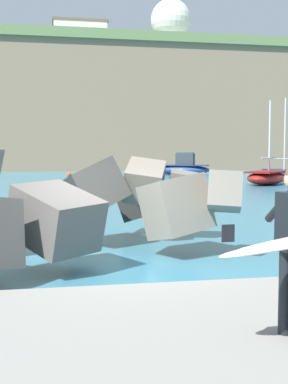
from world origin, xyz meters
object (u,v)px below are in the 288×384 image
Objects in this scene: boat_near_left at (182,168)px; mooring_buoy_middle at (42,199)px; station_building_east at (80,37)px; boat_mid_centre at (287,174)px; radar_dome at (171,27)px; mooring_buoy_inner at (69,174)px; boat_mid_left at (267,177)px.

mooring_buoy_middle is at bearing -116.14° from boat_near_left.
station_building_east is (4.89, 53.96, 18.94)m from mooring_buoy_middle.
boat_mid_centre is 15.24× the size of mooring_buoy_middle.
boat_mid_centre is 0.78× the size of radar_dome.
boat_mid_centre reaches higher than mooring_buoy_inner.
mooring_buoy_inner is (-11.26, -2.25, -0.50)m from boat_near_left.
mooring_buoy_middle is at bearing -95.17° from station_building_east.
radar_dome is at bearing 85.09° from boat_mid_left.
mooring_buoy_inner is 24.90m from mooring_buoy_middle.
mooring_buoy_inner is 39.99m from radar_dome.
boat_near_left is 16.55m from boat_mid_left.
boat_mid_centre reaches higher than boat_mid_left.
mooring_buoy_inner is at bearing 132.26° from boat_mid_left.
boat_near_left is at bearing -101.24° from radar_dome.
boat_mid_left is at bearing 35.34° from mooring_buoy_middle.
station_building_east is at bearing -178.20° from radar_dome.
boat_mid_centre is 0.84× the size of station_building_east.
station_building_east reaches higher than mooring_buoy_middle.
mooring_buoy_inner is (-17.54, 7.87, -0.24)m from boat_mid_centre.
radar_dome is 1.08× the size of station_building_east.
radar_dome is (16.69, 29.58, 21.11)m from mooring_buoy_inner.
station_building_east is (2.86, 29.15, 18.94)m from mooring_buoy_inner.
boat_mid_left reaches higher than mooring_buoy_middle.
boat_mid_left is 0.67× the size of radar_dome.
mooring_buoy_inner and mooring_buoy_middle have the same top height.
boat_mid_centre is 15.24× the size of mooring_buoy_inner.
station_building_east is at bearing 84.39° from mooring_buoy_inner.
boat_near_left is at bearing -72.67° from station_building_east.
mooring_buoy_middle is (-2.02, -24.81, 0.00)m from mooring_buoy_inner.
boat_near_left is 34.66m from radar_dome.
boat_mid_left is at bearing -84.23° from boat_near_left.
mooring_buoy_inner is 0.06× the size of station_building_east.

